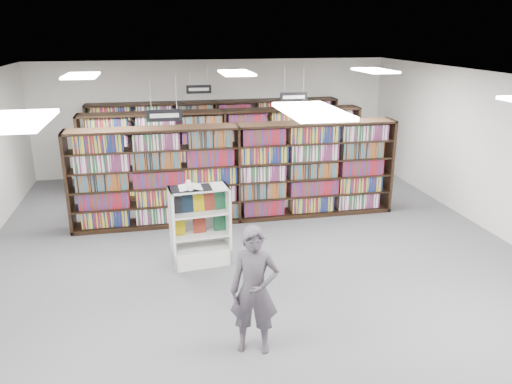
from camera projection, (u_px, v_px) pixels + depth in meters
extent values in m
plane|color=#4A4A4F|center=(256.00, 257.00, 9.20)|extent=(12.00, 12.00, 0.00)
cube|color=white|center=(256.00, 81.00, 8.20)|extent=(10.00, 12.00, 0.10)
cube|color=silver|center=(214.00, 117.00, 14.28)|extent=(10.00, 0.10, 3.20)
cube|color=silver|center=(509.00, 160.00, 9.65)|extent=(0.10, 12.00, 3.20)
cube|color=black|center=(238.00, 173.00, 10.73)|extent=(7.00, 0.60, 2.10)
cube|color=maroon|center=(238.00, 173.00, 10.73)|extent=(6.88, 0.42, 1.98)
cube|color=black|center=(224.00, 152.00, 12.59)|extent=(7.00, 0.60, 2.10)
cube|color=maroon|center=(224.00, 152.00, 12.59)|extent=(6.88, 0.42, 1.98)
cube|color=black|center=(216.00, 138.00, 14.18)|extent=(7.00, 0.60, 2.10)
cube|color=maroon|center=(216.00, 138.00, 14.18)|extent=(6.88, 0.42, 1.98)
cylinder|color=#B2B2B7|center=(150.00, 94.00, 8.89)|extent=(0.01, 0.01, 0.58)
cylinder|color=#B2B2B7|center=(176.00, 93.00, 8.98)|extent=(0.01, 0.01, 0.58)
cube|color=black|center=(164.00, 116.00, 9.06)|extent=(0.65, 0.02, 0.22)
cube|color=white|center=(164.00, 116.00, 9.05)|extent=(0.52, 0.00, 0.08)
cylinder|color=#B2B2B7|center=(284.00, 80.00, 11.33)|extent=(0.01, 0.01, 0.58)
cylinder|color=#B2B2B7|center=(304.00, 79.00, 11.41)|extent=(0.01, 0.01, 0.58)
cube|color=black|center=(294.00, 97.00, 11.49)|extent=(0.65, 0.02, 0.22)
cube|color=white|center=(294.00, 97.00, 11.48)|extent=(0.52, 0.00, 0.08)
cylinder|color=#B2B2B7|center=(189.00, 74.00, 12.81)|extent=(0.01, 0.01, 0.58)
cylinder|color=#B2B2B7|center=(207.00, 73.00, 12.89)|extent=(0.01, 0.01, 0.58)
cube|color=black|center=(199.00, 89.00, 12.97)|extent=(0.65, 0.02, 0.22)
cube|color=white|center=(199.00, 89.00, 12.96)|extent=(0.52, 0.00, 0.08)
cube|color=white|center=(16.00, 121.00, 4.85)|extent=(0.60, 1.20, 0.04)
cube|color=white|center=(312.00, 111.00, 5.42)|extent=(0.60, 1.20, 0.04)
cube|color=white|center=(81.00, 76.00, 9.50)|extent=(0.60, 1.20, 0.04)
cube|color=white|center=(236.00, 73.00, 10.07)|extent=(0.60, 1.20, 0.04)
cube|color=white|center=(375.00, 71.00, 10.65)|extent=(0.60, 1.20, 0.04)
cube|color=silver|center=(201.00, 255.00, 8.93)|extent=(1.07, 0.61, 0.31)
cube|color=silver|center=(172.00, 229.00, 8.61)|extent=(0.09, 0.51, 1.43)
cube|color=silver|center=(227.00, 223.00, 8.89)|extent=(0.09, 0.51, 1.43)
cube|color=silver|center=(197.00, 221.00, 8.97)|extent=(1.02, 0.13, 1.43)
cube|color=silver|center=(199.00, 188.00, 8.53)|extent=(1.07, 0.61, 0.03)
cube|color=silver|center=(200.00, 234.00, 8.80)|extent=(0.98, 0.56, 0.02)
cube|color=silver|center=(200.00, 212.00, 8.67)|extent=(0.98, 0.56, 0.02)
cube|color=black|center=(176.00, 205.00, 8.55)|extent=(0.21, 0.09, 0.31)
cube|color=black|center=(188.00, 204.00, 8.61)|extent=(0.21, 0.09, 0.31)
cube|color=#C0A309|center=(199.00, 203.00, 8.67)|extent=(0.21, 0.09, 0.31)
cube|color=maroon|center=(210.00, 201.00, 8.72)|extent=(0.21, 0.09, 0.31)
cube|color=#175432|center=(221.00, 200.00, 8.78)|extent=(0.21, 0.09, 0.31)
cube|color=#C0A309|center=(179.00, 227.00, 8.69)|extent=(0.23, 0.08, 0.29)
cube|color=maroon|center=(200.00, 225.00, 8.80)|extent=(0.23, 0.08, 0.29)
cube|color=#175432|center=(220.00, 223.00, 8.90)|extent=(0.23, 0.08, 0.29)
cube|color=black|center=(191.00, 188.00, 8.45)|extent=(0.70, 0.43, 0.02)
cube|color=white|center=(181.00, 188.00, 8.42)|extent=(0.32, 0.38, 0.06)
cube|color=white|center=(200.00, 187.00, 8.48)|extent=(0.32, 0.38, 0.08)
cylinder|color=white|center=(189.00, 185.00, 8.43)|extent=(0.11, 0.36, 0.10)
imported|color=#453F48|center=(254.00, 291.00, 6.31)|extent=(0.71, 0.57, 1.72)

